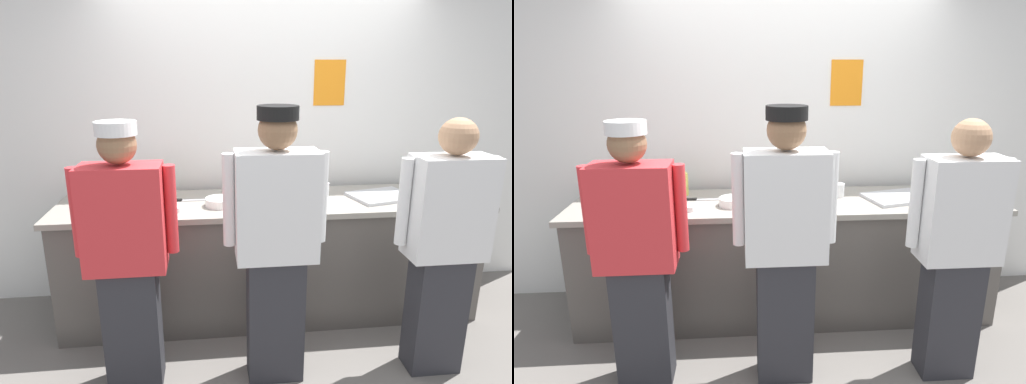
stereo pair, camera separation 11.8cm
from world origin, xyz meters
The scene contains 17 objects.
ground_plane centered at (0.00, 0.00, 0.00)m, with size 9.00×9.00×0.00m, color slate.
wall_back centered at (0.00, 0.86, 1.31)m, with size 4.97×0.11×2.62m.
prep_counter centered at (0.00, 0.38, 0.47)m, with size 3.17×0.71×0.93m.
chef_near_left centered at (-0.95, -0.33, 0.86)m, with size 0.59×0.24×1.62m.
chef_center centered at (-0.09, -0.36, 0.91)m, with size 0.61×0.24×1.70m.
chef_far_right centered at (0.93, -0.40, 0.86)m, with size 0.60×0.24×1.63m.
plate_stack_front centered at (-0.40, 0.29, 0.96)m, with size 0.20×0.20×0.06m.
plate_stack_rear centered at (-0.06, 0.41, 0.96)m, with size 0.23×0.23×0.06m.
mixing_bowl_steel centered at (-1.03, 0.37, 0.99)m, with size 0.36×0.36×0.12m, color #B7BABF.
sheet_tray centered at (0.84, 0.36, 0.94)m, with size 0.46×0.34×0.02m, color #B7BABF.
squeeze_bottle_primary centered at (-0.78, 0.58, 1.03)m, with size 0.06×0.06×0.21m.
ramekin_red_sauce centered at (-0.28, 0.51, 0.95)m, with size 0.11×0.11×0.04m.
ramekin_green_sauce centered at (0.13, 0.31, 0.95)m, with size 0.10×0.10×0.04m.
ramekin_yellow_sauce centered at (1.21, 0.32, 0.95)m, with size 0.10×0.10×0.04m.
ramekin_orange_sauce centered at (-0.70, 0.19, 0.95)m, with size 0.08×0.08×0.04m.
deli_cup centered at (0.41, 0.45, 0.98)m, with size 0.09×0.09×0.11m, color white.
chefs_knife centered at (-0.65, 0.44, 0.94)m, with size 0.28×0.03×0.02m.
Camera 1 is at (-0.47, -2.66, 1.89)m, focal length 30.10 mm.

